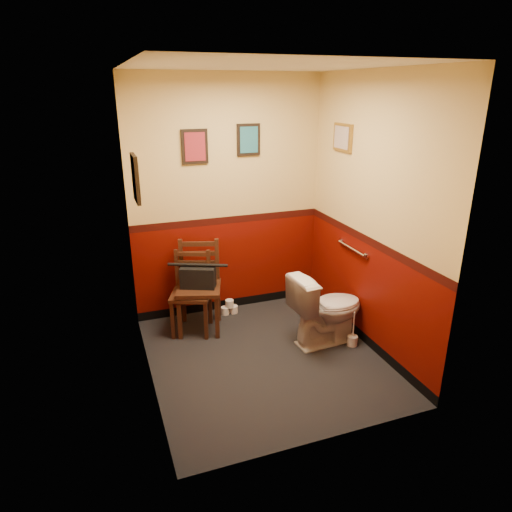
% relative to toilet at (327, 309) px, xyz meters
% --- Properties ---
extents(floor, '(2.20, 2.40, 0.00)m').
position_rel_toilet_xyz_m(floor, '(-0.72, -0.09, -0.38)').
color(floor, black).
rests_on(floor, ground).
extents(ceiling, '(2.20, 2.40, 0.00)m').
position_rel_toilet_xyz_m(ceiling, '(-0.72, -0.09, 2.32)').
color(ceiling, silver).
rests_on(ceiling, ground).
extents(wall_back, '(2.20, 0.00, 2.70)m').
position_rel_toilet_xyz_m(wall_back, '(-0.72, 1.11, 0.97)').
color(wall_back, '#590A03').
rests_on(wall_back, ground).
extents(wall_front, '(2.20, 0.00, 2.70)m').
position_rel_toilet_xyz_m(wall_front, '(-0.72, -1.29, 0.97)').
color(wall_front, '#590A03').
rests_on(wall_front, ground).
extents(wall_left, '(0.00, 2.40, 2.70)m').
position_rel_toilet_xyz_m(wall_left, '(-1.82, -0.09, 0.97)').
color(wall_left, '#590A03').
rests_on(wall_left, ground).
extents(wall_right, '(0.00, 2.40, 2.70)m').
position_rel_toilet_xyz_m(wall_right, '(0.38, -0.09, 0.97)').
color(wall_right, '#590A03').
rests_on(wall_right, ground).
extents(grab_bar, '(0.05, 0.56, 0.06)m').
position_rel_toilet_xyz_m(grab_bar, '(0.35, 0.16, 0.57)').
color(grab_bar, silver).
rests_on(grab_bar, wall_right).
extents(framed_print_back_a, '(0.28, 0.04, 0.36)m').
position_rel_toilet_xyz_m(framed_print_back_a, '(-1.07, 1.09, 1.57)').
color(framed_print_back_a, black).
rests_on(framed_print_back_a, wall_back).
extents(framed_print_back_b, '(0.26, 0.04, 0.34)m').
position_rel_toilet_xyz_m(framed_print_back_b, '(-0.47, 1.09, 1.62)').
color(framed_print_back_b, black).
rests_on(framed_print_back_b, wall_back).
extents(framed_print_left, '(0.04, 0.30, 0.38)m').
position_rel_toilet_xyz_m(framed_print_left, '(-1.80, 0.01, 1.47)').
color(framed_print_left, black).
rests_on(framed_print_left, wall_left).
extents(framed_print_right, '(0.04, 0.34, 0.28)m').
position_rel_toilet_xyz_m(framed_print_right, '(0.36, 0.51, 1.67)').
color(framed_print_right, olive).
rests_on(framed_print_right, wall_right).
extents(toilet, '(0.81, 0.50, 0.77)m').
position_rel_toilet_xyz_m(toilet, '(0.00, 0.00, 0.00)').
color(toilet, white).
rests_on(toilet, floor).
extents(toilet_brush, '(0.11, 0.11, 0.38)m').
position_rel_toilet_xyz_m(toilet_brush, '(0.23, -0.17, -0.32)').
color(toilet_brush, silver).
rests_on(toilet_brush, floor).
extents(chair_left, '(0.54, 0.54, 0.89)m').
position_rel_toilet_xyz_m(chair_left, '(-1.26, 0.74, 0.06)').
color(chair_left, '#412213').
rests_on(chair_left, floor).
extents(chair_right, '(0.58, 0.58, 0.99)m').
position_rel_toilet_xyz_m(chair_right, '(-1.17, 0.75, 0.11)').
color(chair_right, '#412213').
rests_on(chair_right, floor).
extents(handbag, '(0.41, 0.31, 0.27)m').
position_rel_toilet_xyz_m(handbag, '(-1.18, 0.71, 0.25)').
color(handbag, black).
rests_on(handbag, chair_right).
extents(tp_stack, '(0.20, 0.11, 0.18)m').
position_rel_toilet_xyz_m(tp_stack, '(-0.77, 0.95, -0.31)').
color(tp_stack, silver).
rests_on(tp_stack, floor).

